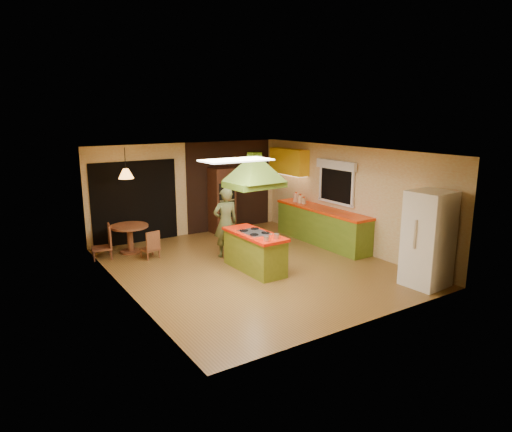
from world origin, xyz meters
TOP-DOWN VIEW (x-y plane):
  - ground at (0.00, 0.00)m, footprint 6.50×6.50m
  - room_walls at (0.00, 0.00)m, footprint 5.50×6.50m
  - ceiling_plane at (0.00, 0.00)m, footprint 6.50×6.50m
  - brick_panel at (1.25, 3.23)m, footprint 2.64×0.03m
  - nook_opening at (-1.50, 3.23)m, footprint 2.20×0.03m
  - right_counter at (2.45, 0.60)m, footprint 0.62×3.05m
  - upper_cabinets at (2.57, 2.20)m, footprint 0.34×1.40m
  - window_right at (2.70, 0.40)m, footprint 0.12×1.35m
  - fluor_panel at (-1.10, -1.20)m, footprint 1.20×0.60m
  - kitchen_island at (-0.09, -0.19)m, footprint 0.68×1.64m
  - range_hood at (-0.09, -0.19)m, footprint 1.14×0.85m
  - man at (-0.14, 0.97)m, footprint 0.64×0.47m
  - refrigerator at (2.24, -2.71)m, footprint 0.81×0.77m
  - wall_oven at (0.84, 2.95)m, footprint 0.61×0.61m
  - dining_table at (-1.92, 2.46)m, footprint 0.89×0.89m
  - chair_left at (-2.62, 2.36)m, footprint 0.50×0.50m
  - chair_near at (-1.67, 1.81)m, footprint 0.42×0.42m
  - pendant_lamp at (-1.92, 2.46)m, footprint 0.41×0.41m
  - canister_large at (2.40, 1.62)m, footprint 0.18×0.18m
  - canister_medium at (2.40, 1.43)m, footprint 0.15×0.15m
  - canister_small at (2.40, 1.28)m, footprint 0.15×0.15m

SIDE VIEW (x-z plane):
  - ground at x=0.00m, z-range 0.00..0.00m
  - chair_near at x=-1.67m, z-range 0.00..0.66m
  - chair_left at x=-2.62m, z-range 0.00..0.79m
  - kitchen_island at x=-0.09m, z-range 0.00..0.84m
  - right_counter at x=2.45m, z-range 0.00..0.92m
  - dining_table at x=-1.92m, z-range 0.13..0.80m
  - man at x=-0.14m, z-range 0.00..1.61m
  - wall_oven at x=0.84m, z-range 0.00..1.81m
  - refrigerator at x=2.24m, z-range 0.00..1.86m
  - canister_small at x=2.40m, z-range 0.92..1.07m
  - canister_medium at x=2.40m, z-range 0.92..1.12m
  - canister_large at x=2.40m, z-range 0.92..1.15m
  - nook_opening at x=-1.50m, z-range 0.00..2.10m
  - room_walls at x=0.00m, z-range -2.00..4.50m
  - brick_panel at x=1.25m, z-range 0.00..2.50m
  - window_right at x=2.70m, z-range 1.24..2.30m
  - pendant_lamp at x=-1.92m, z-range 1.79..2.01m
  - upper_cabinets at x=2.57m, z-range 1.60..2.30m
  - range_hood at x=-0.09m, z-range 1.85..2.65m
  - fluor_panel at x=-1.10m, z-range 2.47..2.50m
  - ceiling_plane at x=0.00m, z-range 2.50..2.50m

